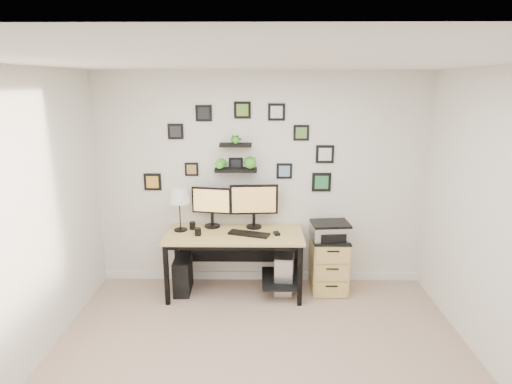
{
  "coord_description": "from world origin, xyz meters",
  "views": [
    {
      "loc": [
        -0.0,
        -3.07,
        2.46
      ],
      "look_at": [
        -0.06,
        1.83,
        1.2
      ],
      "focal_mm": 30.0,
      "sensor_mm": 36.0,
      "label": 1
    }
  ],
  "objects_px": {
    "printer": "(330,230)",
    "pc_tower_grey": "(284,271)",
    "mug": "(198,232)",
    "desk": "(238,242)",
    "monitor_left": "(212,204)",
    "pc_tower_black": "(183,275)",
    "table_lamp": "(179,196)",
    "file_cabinet": "(329,264)",
    "monitor_right": "(254,203)"
  },
  "relations": [
    {
      "from": "monitor_right",
      "to": "pc_tower_black",
      "type": "bearing_deg",
      "value": -167.75
    },
    {
      "from": "pc_tower_grey",
      "to": "file_cabinet",
      "type": "height_order",
      "value": "file_cabinet"
    },
    {
      "from": "desk",
      "to": "table_lamp",
      "type": "bearing_deg",
      "value": 174.46
    },
    {
      "from": "table_lamp",
      "to": "desk",
      "type": "bearing_deg",
      "value": -5.54
    },
    {
      "from": "pc_tower_grey",
      "to": "mug",
      "type": "bearing_deg",
      "value": -171.98
    },
    {
      "from": "monitor_left",
      "to": "table_lamp",
      "type": "relative_size",
      "value": 0.95
    },
    {
      "from": "mug",
      "to": "printer",
      "type": "relative_size",
      "value": 0.19
    },
    {
      "from": "desk",
      "to": "printer",
      "type": "distance_m",
      "value": 1.1
    },
    {
      "from": "table_lamp",
      "to": "file_cabinet",
      "type": "distance_m",
      "value": 1.96
    },
    {
      "from": "printer",
      "to": "pc_tower_grey",
      "type": "bearing_deg",
      "value": 178.32
    },
    {
      "from": "file_cabinet",
      "to": "monitor_left",
      "type": "bearing_deg",
      "value": 174.56
    },
    {
      "from": "desk",
      "to": "table_lamp",
      "type": "distance_m",
      "value": 0.87
    },
    {
      "from": "pc_tower_black",
      "to": "pc_tower_grey",
      "type": "height_order",
      "value": "pc_tower_grey"
    },
    {
      "from": "desk",
      "to": "printer",
      "type": "bearing_deg",
      "value": 1.5
    },
    {
      "from": "file_cabinet",
      "to": "printer",
      "type": "distance_m",
      "value": 0.44
    },
    {
      "from": "desk",
      "to": "monitor_right",
      "type": "xyz_separation_m",
      "value": [
        0.19,
        0.17,
        0.44
      ]
    },
    {
      "from": "mug",
      "to": "monitor_left",
      "type": "bearing_deg",
      "value": 65.5
    },
    {
      "from": "desk",
      "to": "pc_tower_black",
      "type": "bearing_deg",
      "value": -178.87
    },
    {
      "from": "mug",
      "to": "printer",
      "type": "height_order",
      "value": "printer"
    },
    {
      "from": "table_lamp",
      "to": "file_cabinet",
      "type": "height_order",
      "value": "table_lamp"
    },
    {
      "from": "pc_tower_black",
      "to": "file_cabinet",
      "type": "bearing_deg",
      "value": 0.21
    },
    {
      "from": "table_lamp",
      "to": "pc_tower_black",
      "type": "distance_m",
      "value": 0.96
    },
    {
      "from": "mug",
      "to": "pc_tower_black",
      "type": "relative_size",
      "value": 0.2
    },
    {
      "from": "pc_tower_grey",
      "to": "printer",
      "type": "bearing_deg",
      "value": -1.68
    },
    {
      "from": "monitor_left",
      "to": "table_lamp",
      "type": "xyz_separation_m",
      "value": [
        -0.36,
        -0.13,
        0.13
      ]
    },
    {
      "from": "table_lamp",
      "to": "mug",
      "type": "height_order",
      "value": "table_lamp"
    },
    {
      "from": "monitor_right",
      "to": "monitor_left",
      "type": "bearing_deg",
      "value": 177.69
    },
    {
      "from": "monitor_right",
      "to": "desk",
      "type": "bearing_deg",
      "value": -137.61
    },
    {
      "from": "mug",
      "to": "pc_tower_grey",
      "type": "relative_size",
      "value": 0.17
    },
    {
      "from": "monitor_left",
      "to": "pc_tower_grey",
      "type": "relative_size",
      "value": 0.97
    },
    {
      "from": "mug",
      "to": "monitor_right",
      "type": "bearing_deg",
      "value": 22.93
    },
    {
      "from": "monitor_left",
      "to": "pc_tower_black",
      "type": "bearing_deg",
      "value": -149.25
    },
    {
      "from": "monitor_right",
      "to": "mug",
      "type": "distance_m",
      "value": 0.75
    },
    {
      "from": "monitor_right",
      "to": "file_cabinet",
      "type": "bearing_deg",
      "value": -7.17
    },
    {
      "from": "monitor_right",
      "to": "printer",
      "type": "distance_m",
      "value": 0.96
    },
    {
      "from": "monitor_right",
      "to": "file_cabinet",
      "type": "height_order",
      "value": "monitor_right"
    },
    {
      "from": "pc_tower_grey",
      "to": "file_cabinet",
      "type": "bearing_deg",
      "value": 1.51
    },
    {
      "from": "monitor_left",
      "to": "printer",
      "type": "xyz_separation_m",
      "value": [
        1.41,
        -0.16,
        -0.27
      ]
    },
    {
      "from": "desk",
      "to": "pc_tower_black",
      "type": "height_order",
      "value": "desk"
    },
    {
      "from": "printer",
      "to": "pc_tower_black",
      "type": "bearing_deg",
      "value": -178.64
    },
    {
      "from": "mug",
      "to": "printer",
      "type": "xyz_separation_m",
      "value": [
        1.54,
        0.13,
        -0.02
      ]
    },
    {
      "from": "table_lamp",
      "to": "pc_tower_grey",
      "type": "relative_size",
      "value": 1.02
    },
    {
      "from": "pc_tower_black",
      "to": "pc_tower_grey",
      "type": "xyz_separation_m",
      "value": [
        1.23,
        0.06,
        0.03
      ]
    },
    {
      "from": "mug",
      "to": "file_cabinet",
      "type": "xyz_separation_m",
      "value": [
        1.55,
        0.16,
        -0.46
      ]
    },
    {
      "from": "pc_tower_grey",
      "to": "file_cabinet",
      "type": "distance_m",
      "value": 0.54
    },
    {
      "from": "table_lamp",
      "to": "pc_tower_grey",
      "type": "xyz_separation_m",
      "value": [
        1.24,
        -0.02,
        -0.93
      ]
    },
    {
      "from": "table_lamp",
      "to": "file_cabinet",
      "type": "relative_size",
      "value": 0.78
    },
    {
      "from": "monitor_right",
      "to": "table_lamp",
      "type": "bearing_deg",
      "value": -173.06
    },
    {
      "from": "file_cabinet",
      "to": "printer",
      "type": "relative_size",
      "value": 1.45
    },
    {
      "from": "desk",
      "to": "monitor_left",
      "type": "xyz_separation_m",
      "value": [
        -0.32,
        0.19,
        0.41
      ]
    }
  ]
}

